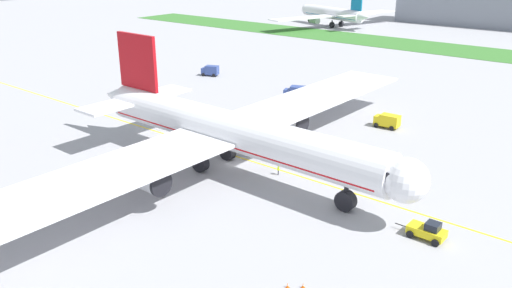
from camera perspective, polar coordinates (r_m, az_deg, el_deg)
ground_plane at (r=83.33m, az=-2.50°, el=-2.13°), size 600.00×600.00×0.00m
apron_taxi_line at (r=85.09m, az=-1.38°, el=-1.62°), size 280.00×0.36×0.01m
grass_median_strip at (r=189.12m, az=23.00°, el=9.26°), size 320.00×24.00×0.10m
airliner_foreground at (r=78.46m, az=-3.03°, el=1.43°), size 62.11×99.22×19.00m
pushback_tug at (r=65.36m, az=18.35°, el=-9.04°), size 6.18×2.52×2.28m
ground_crew_wingwalker_port at (r=70.96m, az=9.25°, el=-5.75°), size 0.46×0.50×1.68m
ground_crew_marshaller_front at (r=78.82m, az=2.47°, el=-2.76°), size 0.40×0.50×1.57m
traffic_cone_port_wing at (r=54.61m, az=3.50°, el=-15.25°), size 0.36×0.36×0.58m
traffic_cone_starboard_wing at (r=54.71m, az=5.19°, el=-15.23°), size 0.36×0.36×0.58m
service_truck_baggage_loader at (r=118.26m, az=4.59°, el=5.63°), size 6.32×4.34×3.19m
service_truck_fuel_bowser at (r=102.48m, az=14.24°, el=2.52°), size 4.83×2.64×2.65m
service_truck_catering_van at (r=141.67m, az=-5.04°, el=8.06°), size 4.99×3.72×2.78m
parked_airliner_far_left at (r=236.10m, az=8.56°, el=13.97°), size 41.58×65.41×16.34m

